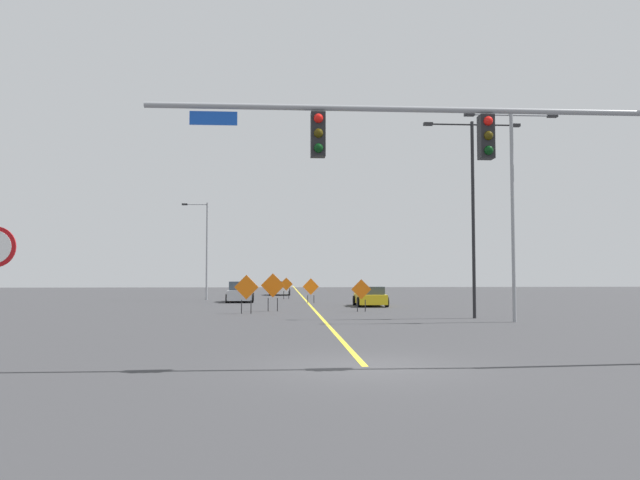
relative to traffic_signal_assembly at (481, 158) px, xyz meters
The scene contains 14 objects.
ground 5.63m from the traffic_signal_assembly, behind, with size 159.89×159.89×0.00m, color #38383A.
road_centre_stripe 44.78m from the traffic_signal_assembly, 93.60° to the left, with size 0.16×88.83×0.01m.
traffic_signal_assembly is the anchor object (origin of this frame).
street_lamp_mid_left 13.54m from the traffic_signal_assembly, 65.74° to the left, with size 4.26×0.24×9.41m.
street_lamp_mid_right 15.40m from the traffic_signal_assembly, 72.91° to the left, with size 4.78×0.24×9.54m.
street_lamp_near_right 37.42m from the traffic_signal_assembly, 107.01° to the left, with size 2.13×0.24×7.91m.
construction_sign_left_shoulder 37.61m from the traffic_signal_assembly, 96.63° to the left, with size 1.09×0.13×1.79m.
construction_sign_right_lane 20.39m from the traffic_signal_assembly, 90.68° to the left, with size 1.13×0.06×1.82m.
construction_sign_median_far 20.20m from the traffic_signal_assembly, 109.39° to the left, with size 1.31×0.23×2.07m.
construction_sign_right_shoulder 30.32m from the traffic_signal_assembly, 94.97° to the left, with size 1.18×0.29×1.79m.
construction_sign_median_near 21.60m from the traffic_signal_assembly, 104.16° to the left, with size 1.37×0.24×2.15m.
car_yellow_near 26.08m from the traffic_signal_assembly, 87.56° to the left, with size 2.06×3.86×1.29m.
car_silver_mid 33.27m from the traffic_signal_assembly, 103.70° to the left, with size 2.12×4.00×1.54m.
car_white_approaching 46.89m from the traffic_signal_assembly, 96.02° to the left, with size 2.04×3.88×1.36m.
Camera 1 is at (-1.94, -14.07, 2.16)m, focal length 34.17 mm.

